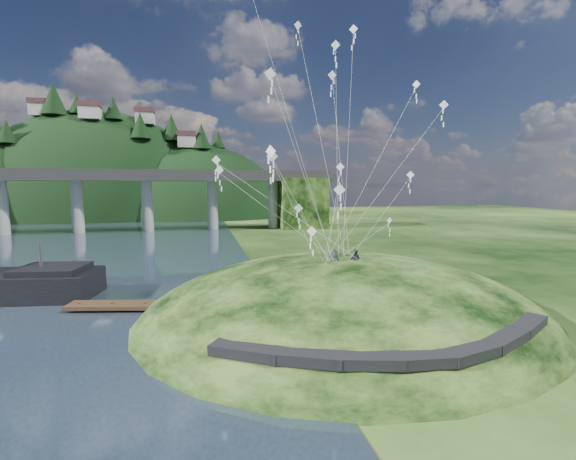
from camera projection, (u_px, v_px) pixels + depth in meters
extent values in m
plane|color=black|center=(255.00, 330.00, 29.63)|extent=(320.00, 320.00, 0.00)
ellipsoid|color=black|center=(343.00, 331.00, 33.50)|extent=(36.00, 32.00, 13.00)
cube|color=black|center=(247.00, 350.00, 21.32)|extent=(4.32, 3.62, 0.71)
cube|color=black|center=(307.00, 356.00, 20.37)|extent=(4.10, 2.97, 0.61)
cube|color=black|center=(368.00, 359.00, 20.06)|extent=(3.85, 2.37, 0.62)
cube|color=black|center=(424.00, 358.00, 20.29)|extent=(3.62, 1.83, 0.66)
cube|color=black|center=(471.00, 351.00, 21.14)|extent=(3.82, 2.27, 0.68)
cube|color=black|center=(504.00, 338.00, 22.70)|extent=(4.11, 2.97, 0.71)
cube|color=black|center=(525.00, 324.00, 24.86)|extent=(4.26, 3.43, 0.66)
cylinder|color=#999891|center=(2.00, 206.00, 86.32)|extent=(2.60, 2.60, 13.00)
cylinder|color=#999891|center=(77.00, 205.00, 89.71)|extent=(2.60, 2.60, 13.00)
cylinder|color=#999891|center=(147.00, 205.00, 93.10)|extent=(2.60, 2.60, 13.00)
cylinder|color=#999891|center=(212.00, 204.00, 96.49)|extent=(2.60, 2.60, 13.00)
cylinder|color=#999891|center=(273.00, 203.00, 99.89)|extent=(2.60, 2.60, 13.00)
cube|color=black|center=(301.00, 203.00, 101.53)|extent=(12.00, 11.00, 13.00)
ellipsoid|color=black|center=(103.00, 231.00, 143.66)|extent=(96.00, 68.00, 88.00)
ellipsoid|color=black|center=(199.00, 242.00, 144.03)|extent=(76.00, 56.00, 72.00)
cone|color=black|center=(7.00, 131.00, 116.10)|extent=(5.29, 5.29, 6.96)
cone|color=black|center=(54.00, 99.00, 125.27)|extent=(8.01, 8.01, 10.54)
cone|color=black|center=(77.00, 104.00, 126.42)|extent=(4.97, 4.97, 6.54)
cone|color=black|center=(113.00, 108.00, 127.10)|extent=(5.83, 5.83, 7.67)
cone|color=black|center=(140.00, 125.00, 124.96)|extent=(6.47, 6.47, 8.51)
cone|color=black|center=(171.00, 127.00, 133.60)|extent=(7.13, 7.13, 9.38)
cone|color=black|center=(201.00, 136.00, 131.39)|extent=(6.56, 6.56, 8.63)
cone|color=black|center=(218.00, 139.00, 138.13)|extent=(4.88, 4.88, 6.42)
cube|color=beige|center=(41.00, 110.00, 127.79)|extent=(6.00, 5.00, 4.00)
cube|color=#522F2E|center=(40.00, 102.00, 127.48)|extent=(6.40, 5.40, 1.60)
cube|color=beige|center=(90.00, 113.00, 123.96)|extent=(6.00, 5.00, 4.00)
cube|color=#522F2E|center=(90.00, 105.00, 123.65)|extent=(6.40, 5.40, 1.60)
cube|color=beige|center=(145.00, 119.00, 133.28)|extent=(6.00, 5.00, 4.00)
cube|color=#522F2E|center=(145.00, 111.00, 132.97)|extent=(6.40, 5.40, 1.60)
cube|color=beige|center=(187.00, 142.00, 131.49)|extent=(6.00, 5.00, 4.00)
cube|color=#522F2E|center=(187.00, 134.00, 131.18)|extent=(6.40, 5.40, 1.60)
cube|color=black|center=(52.00, 269.00, 37.91)|extent=(6.61, 5.76, 0.60)
cylinder|color=#2D2B2B|center=(40.00, 256.00, 37.68)|extent=(0.24, 0.24, 2.99)
cube|color=#342315|center=(145.00, 305.00, 34.47)|extent=(13.79, 4.81, 0.34)
cylinder|color=#342315|center=(80.00, 308.00, 34.37)|extent=(0.29, 0.29, 0.97)
cylinder|color=#342315|center=(113.00, 308.00, 34.43)|extent=(0.29, 0.29, 0.97)
cylinder|color=#342315|center=(145.00, 308.00, 34.50)|extent=(0.29, 0.29, 0.97)
cylinder|color=#342315|center=(178.00, 307.00, 34.56)|extent=(0.29, 0.29, 0.97)
cylinder|color=#342315|center=(211.00, 307.00, 34.62)|extent=(0.29, 0.29, 0.97)
imported|color=#252931|center=(335.00, 248.00, 31.51)|extent=(0.82, 0.65, 1.97)
imported|color=#252931|center=(355.00, 249.00, 31.87)|extent=(1.08, 1.08, 1.77)
cube|color=white|center=(410.00, 175.00, 35.02)|extent=(0.62, 0.39, 0.70)
cube|color=white|center=(410.00, 180.00, 35.08)|extent=(0.09, 0.05, 0.40)
cube|color=white|center=(410.00, 186.00, 35.14)|extent=(0.09, 0.05, 0.40)
cube|color=white|center=(410.00, 191.00, 35.19)|extent=(0.09, 0.05, 0.40)
cube|color=white|center=(416.00, 84.00, 36.12)|extent=(0.57, 0.50, 0.72)
cube|color=white|center=(416.00, 90.00, 36.17)|extent=(0.09, 0.07, 0.42)
cube|color=white|center=(416.00, 96.00, 36.23)|extent=(0.09, 0.07, 0.42)
cube|color=white|center=(416.00, 101.00, 36.29)|extent=(0.09, 0.07, 0.42)
cube|color=white|center=(340.00, 190.00, 26.60)|extent=(0.81, 0.25, 0.82)
cube|color=white|center=(339.00, 198.00, 26.67)|extent=(0.11, 0.03, 0.48)
cube|color=white|center=(339.00, 207.00, 26.74)|extent=(0.11, 0.03, 0.48)
cube|color=white|center=(339.00, 215.00, 26.80)|extent=(0.11, 0.03, 0.48)
cube|color=white|center=(298.00, 25.00, 34.52)|extent=(0.71, 0.26, 0.68)
cube|color=white|center=(298.00, 31.00, 34.58)|extent=(0.09, 0.06, 0.41)
cube|color=white|center=(298.00, 37.00, 34.64)|extent=(0.09, 0.06, 0.41)
cube|color=white|center=(298.00, 43.00, 34.69)|extent=(0.09, 0.06, 0.41)
cube|color=white|center=(444.00, 105.00, 28.71)|extent=(0.59, 0.36, 0.65)
cube|color=white|center=(444.00, 111.00, 28.77)|extent=(0.09, 0.04, 0.38)
cube|color=white|center=(443.00, 118.00, 28.82)|extent=(0.09, 0.04, 0.38)
cube|color=white|center=(443.00, 124.00, 28.87)|extent=(0.09, 0.04, 0.38)
cube|color=white|center=(389.00, 221.00, 40.10)|extent=(0.68, 0.28, 0.71)
cube|color=white|center=(389.00, 225.00, 40.16)|extent=(0.09, 0.06, 0.41)
cube|color=white|center=(389.00, 230.00, 40.22)|extent=(0.09, 0.06, 0.41)
cube|color=white|center=(389.00, 235.00, 40.28)|extent=(0.09, 0.06, 0.41)
cube|color=white|center=(219.00, 170.00, 33.19)|extent=(0.72, 0.34, 0.76)
cube|color=white|center=(220.00, 176.00, 33.26)|extent=(0.09, 0.07, 0.44)
cube|color=white|center=(220.00, 183.00, 33.32)|extent=(0.09, 0.07, 0.44)
cube|color=white|center=(220.00, 189.00, 33.38)|extent=(0.09, 0.07, 0.44)
cube|color=white|center=(340.00, 167.00, 34.91)|extent=(0.76, 0.20, 0.76)
cube|color=white|center=(340.00, 173.00, 34.98)|extent=(0.10, 0.03, 0.44)
cube|color=white|center=(340.00, 179.00, 35.04)|extent=(0.10, 0.03, 0.44)
cube|color=white|center=(340.00, 185.00, 35.10)|extent=(0.10, 0.03, 0.44)
cube|color=white|center=(216.00, 160.00, 38.31)|extent=(0.86, 0.30, 0.87)
cube|color=white|center=(216.00, 166.00, 38.38)|extent=(0.12, 0.03, 0.51)
cube|color=white|center=(216.00, 173.00, 38.45)|extent=(0.12, 0.03, 0.51)
cube|color=white|center=(217.00, 179.00, 38.52)|extent=(0.12, 0.03, 0.51)
cube|color=white|center=(336.00, 45.00, 34.23)|extent=(0.77, 0.35, 0.80)
cube|color=white|center=(335.00, 52.00, 34.30)|extent=(0.11, 0.03, 0.47)
cube|color=white|center=(335.00, 58.00, 34.37)|extent=(0.11, 0.03, 0.47)
cube|color=white|center=(335.00, 65.00, 34.43)|extent=(0.11, 0.03, 0.47)
cube|color=white|center=(299.00, 208.00, 37.89)|extent=(0.89, 0.29, 0.87)
cube|color=white|center=(298.00, 215.00, 37.97)|extent=(0.12, 0.05, 0.52)
cube|color=white|center=(298.00, 221.00, 38.04)|extent=(0.12, 0.05, 0.52)
cube|color=white|center=(298.00, 227.00, 38.11)|extent=(0.12, 0.05, 0.52)
cube|color=white|center=(271.00, 151.00, 23.60)|extent=(0.52, 0.62, 0.77)
cube|color=white|center=(271.00, 160.00, 23.67)|extent=(0.09, 0.08, 0.45)
cube|color=white|center=(271.00, 169.00, 23.73)|extent=(0.09, 0.08, 0.45)
cube|color=white|center=(271.00, 178.00, 23.79)|extent=(0.09, 0.08, 0.45)
cube|color=white|center=(270.00, 74.00, 25.16)|extent=(0.78, 0.27, 0.76)
cube|color=white|center=(270.00, 83.00, 25.23)|extent=(0.10, 0.06, 0.45)
cube|color=white|center=(270.00, 91.00, 25.29)|extent=(0.10, 0.06, 0.45)
cube|color=white|center=(270.00, 100.00, 25.35)|extent=(0.10, 0.06, 0.45)
cube|color=white|center=(312.00, 231.00, 29.22)|extent=(0.70, 0.46, 0.79)
cube|color=white|center=(312.00, 239.00, 29.28)|extent=(0.10, 0.06, 0.46)
cube|color=white|center=(312.00, 246.00, 29.35)|extent=(0.10, 0.06, 0.46)
cube|color=white|center=(312.00, 253.00, 29.41)|extent=(0.10, 0.06, 0.46)
cube|color=white|center=(332.00, 75.00, 32.51)|extent=(0.75, 0.18, 0.74)
cube|color=white|center=(332.00, 82.00, 32.57)|extent=(0.10, 0.03, 0.43)
cube|color=white|center=(332.00, 88.00, 32.63)|extent=(0.10, 0.03, 0.43)
cube|color=white|center=(332.00, 94.00, 32.69)|extent=(0.10, 0.03, 0.43)
cube|color=white|center=(272.00, 156.00, 28.78)|extent=(0.85, 0.30, 0.83)
cube|color=white|center=(272.00, 164.00, 28.85)|extent=(0.11, 0.04, 0.50)
cube|color=white|center=(272.00, 173.00, 28.92)|extent=(0.11, 0.04, 0.50)
cube|color=white|center=(272.00, 181.00, 28.99)|extent=(0.11, 0.04, 0.50)
cube|color=white|center=(353.00, 29.00, 29.31)|extent=(0.57, 0.39, 0.66)
cube|color=white|center=(353.00, 36.00, 29.36)|extent=(0.08, 0.05, 0.38)
cube|color=white|center=(353.00, 42.00, 29.42)|extent=(0.08, 0.05, 0.38)
cube|color=white|center=(353.00, 48.00, 29.47)|extent=(0.08, 0.05, 0.38)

